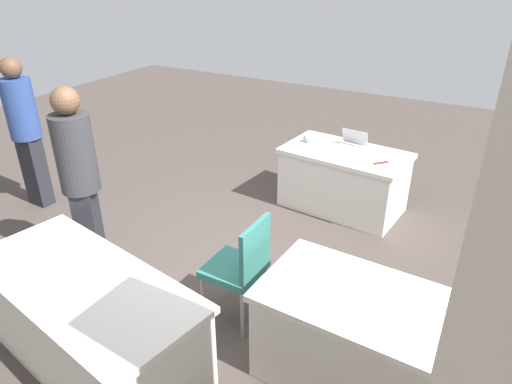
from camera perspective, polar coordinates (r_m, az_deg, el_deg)
name	(u,v)px	position (r m, az deg, el deg)	size (l,w,h in m)	color
ground_plane	(235,277)	(4.53, -2.64, -10.39)	(14.40, 14.40, 0.00)	#4C423D
table_foreground	(343,180)	(5.62, 10.70, 1.48)	(1.49, 0.94, 0.74)	silver
table_mid_left	(89,320)	(3.73, -19.93, -14.63)	(2.01, 1.15, 0.74)	silver
table_mid_right	(385,349)	(3.43, 15.60, -18.20)	(1.79, 0.90, 0.74)	silver
chair_near_front	(241,264)	(3.75, -1.80, -8.86)	(0.44, 0.44, 0.96)	#9E9993
person_attendee_standing	(25,126)	(6.02, -26.65, 7.27)	(0.35, 0.35, 1.79)	#26262D
person_attendee_browsing	(79,175)	(4.39, -20.96, 1.96)	(0.47, 0.47, 1.82)	#26262D
laptop_silver	(351,145)	(5.55, 11.64, 5.65)	(0.34, 0.32, 0.21)	silver
yarn_ball	(307,139)	(5.67, 6.28, 6.56)	(0.09, 0.09, 0.09)	gray
scissors_red	(381,163)	(5.24, 15.16, 3.49)	(0.18, 0.04, 0.01)	red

